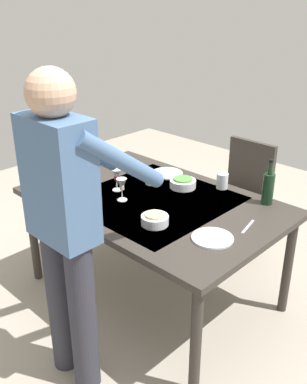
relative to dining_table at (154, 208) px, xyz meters
The scene contains 15 objects.
ground_plane 0.68m from the dining_table, ahead, with size 6.00×6.00×0.00m, color #9E9384.
dining_table is the anchor object (origin of this frame).
chair_near 0.94m from the dining_table, 95.52° to the right, with size 0.40×0.40×0.91m.
person_server 0.88m from the dining_table, 103.48° to the left, with size 0.42×0.61×1.69m.
wine_bottle 0.74m from the dining_table, 141.09° to the right, with size 0.07×0.07×0.30m.
wine_glass_left 0.33m from the dining_table, 14.62° to the left, with size 0.07×0.07×0.15m.
wine_glass_right 0.26m from the dining_table, 49.33° to the left, with size 0.07×0.07×0.15m.
water_cup_near_left 0.52m from the dining_table, 115.29° to the right, with size 0.08×0.08×0.11m, color silver.
water_cup_near_right 0.27m from the dining_table, 40.89° to the right, with size 0.07×0.07×0.09m, color silver.
serving_bowl_pasta 0.62m from the dining_table, 34.31° to the left, with size 0.30×0.30×0.07m.
side_bowl_salad 0.29m from the dining_table, 92.73° to the right, with size 0.18×0.18×0.07m.
side_bowl_bread 0.36m from the dining_table, 135.34° to the left, with size 0.16×0.16×0.07m.
dinner_plate_near 0.61m from the dining_table, 166.12° to the left, with size 0.23×0.23×0.01m, color silver.
dinner_plate_far 0.45m from the dining_table, 59.15° to the right, with size 0.23×0.23×0.01m, color silver.
table_fork 0.66m from the dining_table, behind, with size 0.01×0.18×0.01m, color silver.
Camera 1 is at (-1.79, 1.85, 1.95)m, focal length 40.92 mm.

